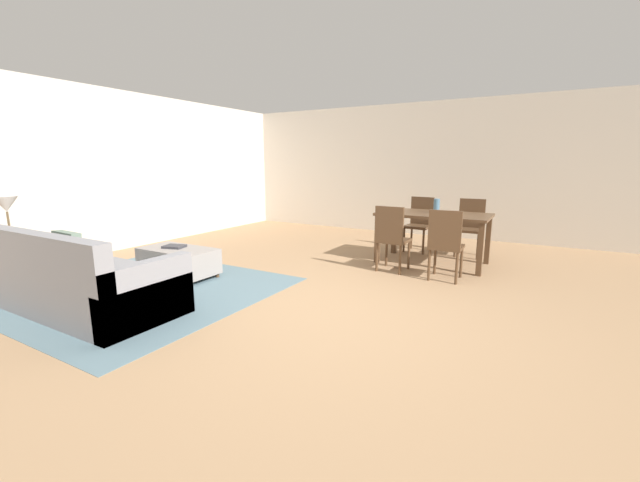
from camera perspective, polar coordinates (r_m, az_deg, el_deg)
ground_plane at (r=4.08m, az=-0.89°, el=-10.22°), size 10.80×10.80×0.00m
wall_back at (r=8.48m, az=16.96°, el=9.80°), size 9.00×0.12×2.70m
wall_left at (r=7.47m, az=-30.17°, el=8.66°), size 0.12×11.00×2.70m
area_rug at (r=5.21m, az=-24.74°, el=-6.40°), size 3.00×2.80×0.01m
couch at (r=4.77m, az=-31.57°, el=-5.10°), size 2.17×0.96×0.86m
ottoman_table at (r=5.55m, az=-19.77°, el=-2.65°), size 1.03×0.55×0.38m
side_table at (r=5.98m, az=-37.99°, el=-1.11°), size 0.40×0.40×0.59m
table_lamp at (r=5.91m, az=-38.61°, el=3.98°), size 0.26×0.26×0.53m
dining_table at (r=6.09m, az=16.09°, el=2.97°), size 1.58×0.87×0.76m
dining_chair_near_left at (r=5.49m, az=10.30°, el=0.87°), size 0.41×0.41×0.92m
dining_chair_near_right at (r=5.23m, az=17.71°, el=-0.01°), size 0.41×0.41×0.92m
dining_chair_far_left at (r=6.95m, az=14.25°, el=2.86°), size 0.43×0.43×0.92m
dining_chair_far_right at (r=6.84m, az=20.93°, el=2.33°), size 0.41×0.41×0.92m
vase_centerpiece at (r=6.07m, az=16.51°, el=4.87°), size 0.09×0.09×0.21m
book_on_ottoman at (r=5.58m, az=-20.34°, el=-0.75°), size 0.30×0.26×0.03m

